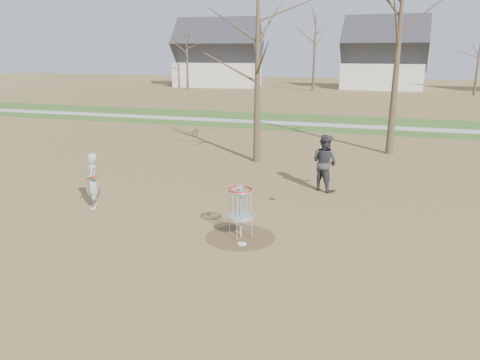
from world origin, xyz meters
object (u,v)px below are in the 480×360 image
player_standing (92,181)px  player_throwing (325,163)px  disc_golf_basket (241,204)px  disc_grounded (242,244)px

player_standing → player_throwing: (6.41, 4.08, 0.13)m
player_standing → disc_golf_basket: size_ratio=1.26×
player_throwing → disc_golf_basket: size_ratio=1.44×
disc_golf_basket → disc_grounded: bearing=-67.9°
player_standing → disc_golf_basket: bearing=48.6°
disc_golf_basket → player_standing: bearing=170.1°
player_standing → player_throwing: size_ratio=0.87×
player_standing → disc_golf_basket: (4.99, -0.87, 0.07)m
player_throwing → disc_grounded: player_throwing is taller
player_standing → player_throwing: bearing=91.0°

